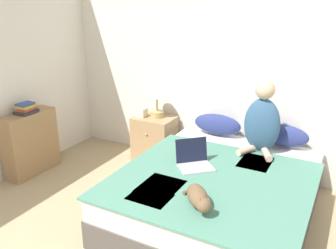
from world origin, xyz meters
The scene contains 12 objects.
wall_back centered at (0.00, 3.77, 1.27)m, with size 5.36×0.05×2.55m.
bed centered at (0.31, 2.67, 0.24)m, with size 1.72×2.06×0.49m.
pillow_near centered at (-0.07, 3.57, 0.61)m, with size 0.58×0.21×0.24m.
pillow_far centered at (0.68, 3.57, 0.61)m, with size 0.58×0.21×0.24m.
person_sitting centered at (0.51, 3.31, 0.82)m, with size 0.38×0.37×0.77m.
cat_tabby centered at (0.38, 2.00, 0.57)m, with size 0.34×0.44×0.17m.
laptop_open centered at (0.05, 2.64, 0.54)m, with size 0.43×0.43×0.25m.
nightstand centered at (-0.90, 3.50, 0.29)m, with size 0.51×0.41×0.59m.
table_lamp centered at (-0.87, 3.53, 0.90)m, with size 0.25×0.25×0.46m.
tissue_box centered at (-1.06, 3.46, 0.64)m, with size 0.12×0.12×0.14m.
bookshelf centered at (-2.03, 2.48, 0.38)m, with size 0.24×0.68×0.76m.
book_stack_top centered at (-2.03, 2.48, 0.82)m, with size 0.21×0.25×0.12m.
Camera 1 is at (1.31, -0.23, 2.01)m, focal length 38.00 mm.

